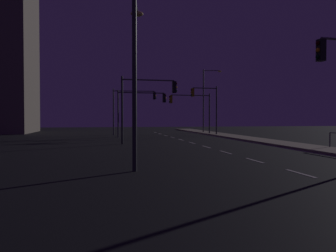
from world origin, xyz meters
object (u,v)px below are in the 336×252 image
traffic_light_far_right (132,102)px  street_lamp_far_end (135,66)px  traffic_light_far_left (191,104)px  traffic_light_near_left (141,104)px  street_lamp_median (206,95)px  traffic_light_overhead_east (206,101)px  traffic_light_far_center (147,96)px

traffic_light_far_right → street_lamp_far_end: bearing=-94.7°
traffic_light_far_left → traffic_light_far_right: bearing=174.3°
traffic_light_near_left → street_lamp_median: bearing=41.0°
traffic_light_near_left → traffic_light_overhead_east: size_ratio=0.95×
traffic_light_far_center → traffic_light_far_right: bearing=89.7°
traffic_light_far_center → street_lamp_median: street_lamp_median is taller
traffic_light_near_left → street_lamp_median: street_lamp_median is taller
traffic_light_far_center → street_lamp_far_end: bearing=-99.2°
traffic_light_near_left → traffic_light_far_center: traffic_light_far_center is taller
traffic_light_far_center → traffic_light_far_left: bearing=62.3°
street_lamp_far_end → street_lamp_median: bearing=68.3°
traffic_light_far_left → traffic_light_overhead_east: bearing=-67.8°
traffic_light_overhead_east → street_lamp_far_end: street_lamp_far_end is taller
traffic_light_far_center → street_lamp_far_end: size_ratio=0.78×
traffic_light_far_center → street_lamp_median: size_ratio=0.63×
traffic_light_far_left → street_lamp_far_end: street_lamp_far_end is taller
street_lamp_far_end → traffic_light_overhead_east: bearing=67.2°
street_lamp_far_end → traffic_light_near_left: bearing=83.2°
traffic_light_overhead_east → traffic_light_far_center: (-8.26, -11.09, -0.23)m
traffic_light_far_left → traffic_light_near_left: (-6.67, -4.35, -0.10)m
traffic_light_far_center → traffic_light_overhead_east: bearing=53.3°
traffic_light_far_left → traffic_light_overhead_east: 2.84m
traffic_light_overhead_east → street_lamp_far_end: (-10.51, -24.94, 0.13)m
traffic_light_near_left → street_lamp_median: (9.88, 8.58, 1.60)m
traffic_light_far_left → traffic_light_far_center: bearing=-117.7°
street_lamp_far_end → traffic_light_far_right: bearing=85.3°
street_lamp_median → street_lamp_far_end: bearing=-111.7°
traffic_light_far_left → traffic_light_far_right: traffic_light_far_right is taller
traffic_light_far_left → traffic_light_near_left: 7.96m
traffic_light_near_left → traffic_light_far_right: 5.09m
traffic_light_far_right → traffic_light_far_left: bearing=-5.7°
traffic_light_overhead_east → street_lamp_median: size_ratio=0.66×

